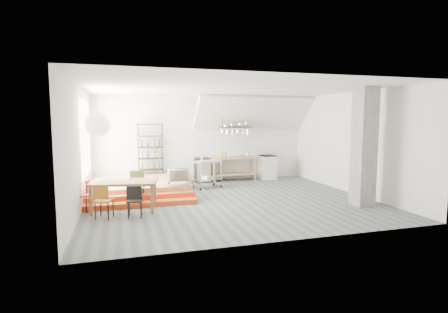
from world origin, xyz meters
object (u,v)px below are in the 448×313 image
object	(u,v)px
mini_fridge	(202,170)
stove	(267,167)
dining_table	(124,184)
rolling_cart	(207,170)

from	to	relation	value
mini_fridge	stove	bearing A→B (deg)	-0.96
stove	mini_fridge	xyz separation A→B (m)	(-2.61, 0.04, -0.03)
dining_table	mini_fridge	xyz separation A→B (m)	(2.84, 3.48, -0.24)
dining_table	rolling_cart	distance (m)	3.59
rolling_cart	mini_fridge	xyz separation A→B (m)	(0.09, 1.17, -0.15)
stove	rolling_cart	size ratio (longest dim) A/B	1.11
stove	dining_table	bearing A→B (deg)	-147.73
stove	mini_fridge	bearing A→B (deg)	179.04
rolling_cart	stove	bearing A→B (deg)	0.57
rolling_cart	mini_fridge	distance (m)	1.18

